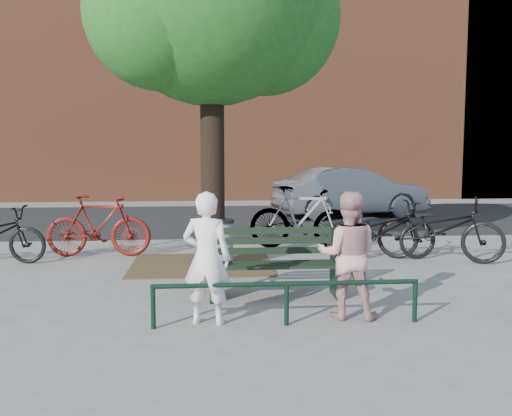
{
  "coord_description": "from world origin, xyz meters",
  "views": [
    {
      "loc": [
        -0.87,
        -7.46,
        2.02
      ],
      "look_at": [
        -0.16,
        1.0,
        1.11
      ],
      "focal_mm": 40.0,
      "sensor_mm": 36.0,
      "label": 1
    }
  ],
  "objects": [
    {
      "name": "street_tree",
      "position": [
        -0.75,
        2.2,
        4.42
      ],
      "size": [
        4.2,
        3.8,
        6.5
      ],
      "color": "black",
      "rests_on": "ground"
    },
    {
      "name": "person_right",
      "position": [
        0.76,
        -0.95,
        0.75
      ],
      "size": [
        0.85,
        0.73,
        1.51
      ],
      "primitive_type": "imported",
      "rotation": [
        0.0,
        0.0,
        2.9
      ],
      "color": "#CE8F8D",
      "rests_on": "ground"
    },
    {
      "name": "guard_railing",
      "position": [
        0.0,
        -1.2,
        0.4
      ],
      "size": [
        3.06,
        0.06,
        0.51
      ],
      "color": "black",
      "rests_on": "ground"
    },
    {
      "name": "bicycle_c",
      "position": [
        2.22,
        2.41,
        0.53
      ],
      "size": [
        2.08,
        0.85,
        1.07
      ],
      "primitive_type": "imported",
      "rotation": [
        0.0,
        0.0,
        1.64
      ],
      "color": "black",
      "rests_on": "ground"
    },
    {
      "name": "park_bench",
      "position": [
        -0.0,
        0.08,
        0.48
      ],
      "size": [
        1.74,
        0.54,
        0.97
      ],
      "color": "black",
      "rests_on": "ground"
    },
    {
      "name": "townhouse_row",
      "position": [
        0.17,
        16.0,
        6.25
      ],
      "size": [
        45.0,
        4.0,
        14.0
      ],
      "color": "brown",
      "rests_on": "ground"
    },
    {
      "name": "litter_bin",
      "position": [
        -0.65,
        2.0,
        0.41
      ],
      "size": [
        0.4,
        0.4,
        0.82
      ],
      "color": "gray",
      "rests_on": "ground"
    },
    {
      "name": "bicycle_e",
      "position": [
        3.21,
        2.23,
        0.58
      ],
      "size": [
        2.31,
        1.6,
        1.15
      ],
      "primitive_type": "imported",
      "rotation": [
        0.0,
        0.0,
        1.15
      ],
      "color": "black",
      "rests_on": "ground"
    },
    {
      "name": "bicycle_b",
      "position": [
        -2.91,
        3.16,
        0.58
      ],
      "size": [
        1.95,
        0.64,
        1.15
      ],
      "primitive_type": "imported",
      "rotation": [
        0.0,
        0.0,
        1.52
      ],
      "color": "#5E120D",
      "rests_on": "ground"
    },
    {
      "name": "bicycle_d",
      "position": [
        0.97,
        3.66,
        0.63
      ],
      "size": [
        2.16,
        1.11,
        1.25
      ],
      "primitive_type": "imported",
      "rotation": [
        0.0,
        0.0,
        1.31
      ],
      "color": "gray",
      "rests_on": "ground"
    },
    {
      "name": "road",
      "position": [
        0.0,
        8.5,
        0.01
      ],
      "size": [
        40.0,
        7.0,
        0.01
      ],
      "primitive_type": "cube",
      "color": "black",
      "rests_on": "ground"
    },
    {
      "name": "person_left",
      "position": [
        -0.9,
        -1.05,
        0.76
      ],
      "size": [
        0.63,
        0.49,
        1.53
      ],
      "primitive_type": "imported",
      "rotation": [
        0.0,
        0.0,
        2.89
      ],
      "color": "white",
      "rests_on": "ground"
    },
    {
      "name": "parked_car",
      "position": [
        3.22,
        8.66,
        0.72
      ],
      "size": [
        4.6,
        2.44,
        1.44
      ],
      "primitive_type": "imported",
      "rotation": [
        0.0,
        0.0,
        1.79
      ],
      "color": "slate",
      "rests_on": "ground"
    },
    {
      "name": "dirt_pit",
      "position": [
        -1.0,
        2.2,
        0.01
      ],
      "size": [
        2.4,
        2.0,
        0.02
      ],
      "primitive_type": "cube",
      "color": "brown",
      "rests_on": "ground"
    },
    {
      "name": "ground",
      "position": [
        0.0,
        0.0,
        0.0
      ],
      "size": [
        90.0,
        90.0,
        0.0
      ],
      "primitive_type": "plane",
      "color": "gray",
      "rests_on": "ground"
    }
  ]
}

